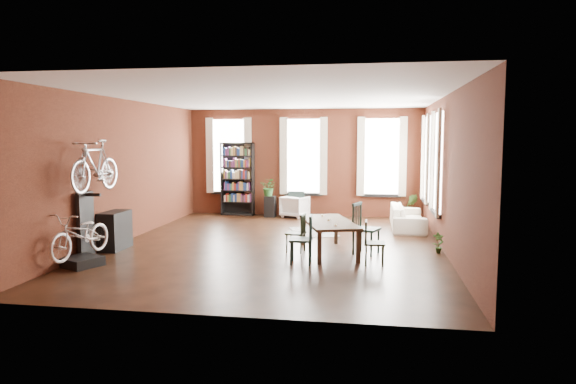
% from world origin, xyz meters
% --- Properties ---
extents(room, '(9.00, 9.04, 3.22)m').
position_xyz_m(room, '(0.25, 0.62, 2.14)').
color(room, black).
rests_on(room, ground).
extents(dining_table, '(1.42, 2.11, 0.66)m').
position_xyz_m(dining_table, '(1.17, -0.55, 0.33)').
color(dining_table, brown).
rests_on(dining_table, ground).
extents(dining_chair_a, '(0.44, 0.44, 0.90)m').
position_xyz_m(dining_chair_a, '(0.74, -1.50, 0.45)').
color(dining_chair_a, '#173432').
rests_on(dining_chair_a, ground).
extents(dining_chair_b, '(0.41, 0.41, 0.79)m').
position_xyz_m(dining_chair_b, '(0.50, -0.56, 0.39)').
color(dining_chair_b, black).
rests_on(dining_chair_b, ground).
extents(dining_chair_c, '(0.38, 0.38, 0.81)m').
position_xyz_m(dining_chair_c, '(2.08, -1.39, 0.41)').
color(dining_chair_c, black).
rests_on(dining_chair_c, ground).
extents(dining_chair_d, '(0.61, 0.61, 1.02)m').
position_xyz_m(dining_chair_d, '(1.92, -0.51, 0.51)').
color(dining_chair_d, '#183532').
rests_on(dining_chair_d, ground).
extents(bookshelf, '(1.00, 0.32, 2.20)m').
position_xyz_m(bookshelf, '(-2.00, 4.30, 1.10)').
color(bookshelf, black).
rests_on(bookshelf, ground).
extents(white_armchair, '(0.86, 0.84, 0.70)m').
position_xyz_m(white_armchair, '(-0.21, 4.10, 0.35)').
color(white_armchair, white).
rests_on(white_armchair, ground).
extents(cream_sofa, '(0.61, 2.08, 0.81)m').
position_xyz_m(cream_sofa, '(2.95, 2.60, 0.41)').
color(cream_sofa, beige).
rests_on(cream_sofa, ground).
extents(striped_rug, '(1.42, 1.73, 0.01)m').
position_xyz_m(striped_rug, '(0.61, 1.74, 0.01)').
color(striped_rug, black).
rests_on(striped_rug, ground).
extents(bike_trainer, '(0.78, 0.78, 0.17)m').
position_xyz_m(bike_trainer, '(-3.18, -2.36, 0.09)').
color(bike_trainer, black).
rests_on(bike_trainer, ground).
extents(bike_wall_rack, '(0.16, 0.60, 1.30)m').
position_xyz_m(bike_wall_rack, '(-3.40, -1.80, 0.65)').
color(bike_wall_rack, black).
rests_on(bike_wall_rack, ground).
extents(console_table, '(0.40, 0.80, 0.80)m').
position_xyz_m(console_table, '(-3.28, -0.90, 0.40)').
color(console_table, black).
rests_on(console_table, ground).
extents(plant_stand, '(0.31, 0.31, 0.62)m').
position_xyz_m(plant_stand, '(-0.95, 4.05, 0.31)').
color(plant_stand, black).
rests_on(plant_stand, ground).
extents(plant_by_sofa, '(0.41, 0.74, 0.33)m').
position_xyz_m(plant_by_sofa, '(3.14, 4.30, 0.16)').
color(plant_by_sofa, '#355C24').
rests_on(plant_by_sofa, ground).
extents(plant_small, '(0.32, 0.46, 0.15)m').
position_xyz_m(plant_small, '(3.37, -0.19, 0.08)').
color(plant_small, '#305D25').
rests_on(plant_small, ground).
extents(bicycle_floor, '(0.64, 0.89, 1.58)m').
position_xyz_m(bicycle_floor, '(-3.18, -2.33, 0.96)').
color(bicycle_floor, beige).
rests_on(bicycle_floor, bike_trainer).
extents(bicycle_hung, '(0.47, 1.00, 1.66)m').
position_xyz_m(bicycle_hung, '(-3.15, -1.80, 2.13)').
color(bicycle_hung, '#A5A8AD').
rests_on(bicycle_hung, bike_wall_rack).
extents(plant_on_stand, '(0.60, 0.63, 0.41)m').
position_xyz_m(plant_on_stand, '(-0.98, 4.05, 0.83)').
color(plant_on_stand, '#235722').
rests_on(plant_on_stand, plant_stand).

